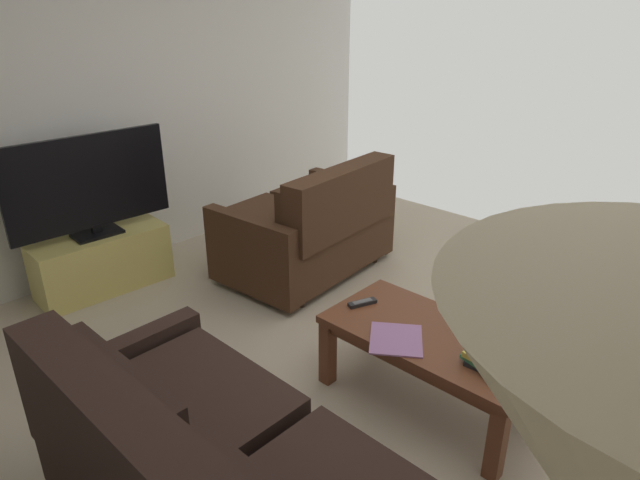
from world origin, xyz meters
TOP-DOWN VIEW (x-y plane):
  - ground_plane at (0.00, 0.00)m, footprint 5.15×4.87m
  - wall_right at (2.58, 0.00)m, footprint 0.12×4.87m
  - loveseat_near at (1.30, -0.57)m, footprint 0.91×1.31m
  - coffee_table at (-0.17, 0.10)m, footprint 1.07×0.55m
  - tv_stand at (2.22, 0.63)m, footprint 0.43×0.93m
  - flat_tv at (2.22, 0.63)m, footprint 0.22×1.10m
  - book_stack at (-0.52, 0.10)m, footprint 0.27×0.33m
  - tv_remote at (0.25, 0.12)m, footprint 0.10×0.16m
  - loose_magazine at (-0.08, 0.27)m, footprint 0.36×0.37m

SIDE VIEW (x-z plane):
  - ground_plane at x=0.00m, z-range -0.01..0.00m
  - tv_stand at x=2.22m, z-range 0.00..0.42m
  - coffee_table at x=-0.17m, z-range 0.14..0.56m
  - loveseat_near at x=1.30m, z-range -0.06..0.81m
  - loose_magazine at x=-0.08m, z-range 0.42..0.43m
  - tv_remote at x=0.25m, z-range 0.42..0.44m
  - book_stack at x=-0.52m, z-range 0.42..0.49m
  - flat_tv at x=2.22m, z-range 0.44..1.14m
  - wall_right at x=2.58m, z-range 0.00..2.61m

